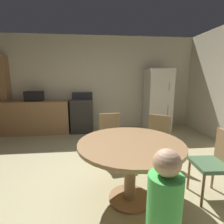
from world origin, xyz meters
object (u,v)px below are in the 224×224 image
Objects in this scene: chair_east at (216,161)px; chair_northeast at (157,137)px; refrigerator at (158,100)px; chair_north at (111,135)px; microwave at (34,96)px; dining_table at (130,154)px; person_child at (163,223)px; oven_range at (82,115)px.

chair_east is 1.00× the size of chair_northeast.
chair_north is at bearing -129.96° from refrigerator.
microwave is 3.61m from dining_table.
person_child is at bearing -110.02° from refrigerator.
person_child reaches higher than chair_east.
microwave is 0.51× the size of chair_northeast.
oven_range is 2.00m from chair_north.
microwave is 4.36m from chair_east.
oven_range is 2.22m from refrigerator.
oven_range is 0.88× the size of dining_table.
chair_northeast is (0.65, 0.85, -0.11)m from dining_table.
chair_north reaches higher than dining_table.
refrigerator is 2.02× the size of chair_east.
chair_north is at bearing -67.97° from chair_northeast.
person_child is (0.13, -2.04, 0.08)m from chair_north.
person_child is at bearing 17.89° from chair_northeast.
person_child is (-1.42, -3.89, -0.30)m from refrigerator.
oven_range reaches higher than chair_north.
chair_east is 0.80× the size of person_child.
chair_north is 0.80× the size of person_child.
chair_north is at bearing -44.99° from microwave.
microwave is at bearing 124.41° from dining_table.
chair_northeast is at bearing -110.63° from refrigerator.
oven_range is 1.01× the size of person_child.
microwave is 0.35× the size of dining_table.
chair_northeast is at bearing 52.79° from dining_table.
refrigerator is 3.25m from dining_table.
microwave is (-3.45, 0.05, 0.15)m from refrigerator.
dining_table is 1.44× the size of chair_northeast.
oven_range is 3.06m from dining_table.
chair_east and chair_northeast have the same top height.
dining_table is at bearing 0.00° from chair_northeast.
refrigerator reaches higher than person_child.
dining_table is at bearing -75.64° from oven_range.
chair_north is 1.00× the size of chair_east.
refrigerator is 3.02m from chair_east.
refrigerator is at bearing 133.18° from chair_north.
oven_range is at bearing 0.16° from microwave.
oven_range is at bearing 104.36° from dining_table.
refrigerator reaches higher than chair_east.
refrigerator is 4.15m from person_child.
refrigerator reaches higher than chair_northeast.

